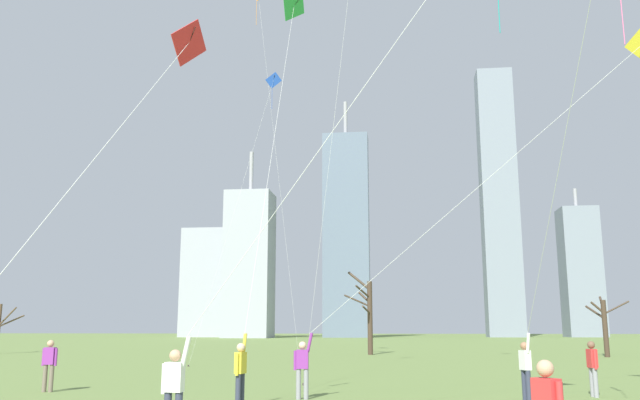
% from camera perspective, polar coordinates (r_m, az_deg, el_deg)
% --- Properties ---
extents(kite_flyer_far_back_yellow, '(10.66, 1.45, 10.49)m').
position_cam_1_polar(kite_flyer_far_back_yellow, '(19.14, 3.26, -9.89)').
color(kite_flyer_far_back_yellow, gray).
rests_on(kite_flyer_far_back_yellow, ground).
extents(kite_flyer_foreground_right_green, '(0.77, 10.81, 16.96)m').
position_cam_1_polar(kite_flyer_foreground_right_green, '(20.34, -5.17, -2.72)').
color(kite_flyer_foreground_right_green, '#33384C').
rests_on(kite_flyer_foreground_right_green, ground).
extents(kite_flyer_midfield_right_teal, '(7.42, 0.72, 11.55)m').
position_cam_1_polar(kite_flyer_midfield_right_teal, '(12.62, -4.60, -4.08)').
color(kite_flyer_midfield_right_teal, '#33384C').
rests_on(kite_flyer_midfield_right_teal, ground).
extents(kite_flyer_foreground_left_pink, '(0.97, 8.31, 10.47)m').
position_cam_1_polar(kite_flyer_foreground_left_pink, '(18.22, 18.50, -7.71)').
color(kite_flyer_foreground_left_pink, '#33384C').
rests_on(kite_flyer_foreground_left_pink, ground).
extents(kite_flyer_midfield_center_red, '(1.05, 7.59, 9.28)m').
position_cam_1_polar(kite_flyer_midfield_center_red, '(10.06, -25.45, -8.32)').
color(kite_flyer_midfield_center_red, '#33384C').
rests_on(kite_flyer_midfield_center_red, ground).
extents(bystander_watching_nearby, '(0.25, 0.50, 1.62)m').
position_cam_1_polar(bystander_watching_nearby, '(21.62, 22.63, -13.16)').
color(bystander_watching_nearby, gray).
rests_on(bystander_watching_nearby, ground).
extents(bystander_strolling_midfield, '(0.51, 0.22, 1.62)m').
position_cam_1_polar(bystander_strolling_midfield, '(23.31, -22.49, -12.96)').
color(bystander_strolling_midfield, '#726656').
rests_on(bystander_strolling_midfield, ground).
extents(distant_kite_drifting_left_blue, '(4.24, 3.51, 17.47)m').
position_cam_1_polar(distant_kite_drifting_left_blue, '(40.35, -4.63, 8.45)').
color(distant_kite_drifting_left_blue, blue).
rests_on(distant_kite_drifting_left_blue, ground).
extents(distant_kite_high_overhead_orange, '(3.70, 1.79, 24.34)m').
position_cam_1_polar(distant_kite_high_overhead_orange, '(44.58, -5.22, 15.84)').
color(distant_kite_high_overhead_orange, orange).
rests_on(distant_kite_high_overhead_orange, ground).
extents(bare_tree_rightmost, '(2.99, 2.15, 4.10)m').
position_cam_1_polar(bare_tree_rightmost, '(57.92, -26.09, -9.77)').
color(bare_tree_rightmost, brown).
rests_on(bare_tree_rightmost, ground).
extents(bare_tree_leftmost, '(2.15, 2.10, 6.26)m').
position_cam_1_polar(bare_tree_leftmost, '(50.38, 4.21, -9.72)').
color(bare_tree_leftmost, '#423326').
rests_on(bare_tree_leftmost, ground).
extents(bare_tree_left_of_center, '(2.64, 2.13, 4.22)m').
position_cam_1_polar(bare_tree_left_of_center, '(50.36, 23.48, -9.79)').
color(bare_tree_left_of_center, '#423326').
rests_on(bare_tree_left_of_center, ground).
extents(skyline_mid_tower_left, '(7.42, 5.87, 57.21)m').
position_cam_1_polar(skyline_mid_tower_left, '(144.33, 15.31, 0.01)').
color(skyline_mid_tower_left, gray).
rests_on(skyline_mid_tower_left, ground).
extents(skyline_squat_block, '(9.23, 7.93, 22.46)m').
position_cam_1_polar(skyline_squat_block, '(141.41, -9.86, -7.11)').
color(skyline_squat_block, '#9EA3AD').
rests_on(skyline_squat_block, ground).
extents(skyline_wide_slab, '(8.89, 8.59, 36.91)m').
position_cam_1_polar(skyline_wide_slab, '(129.73, -6.16, -5.55)').
color(skyline_wide_slab, '#9EA3AD').
rests_on(skyline_wide_slab, ground).
extents(skyline_mid_tower_right, '(9.30, 5.64, 49.03)m').
position_cam_1_polar(skyline_mid_tower_right, '(134.08, 2.30, -2.94)').
color(skyline_mid_tower_right, slate).
rests_on(skyline_mid_tower_right, ground).
extents(skyline_tall_tower, '(7.45, 7.18, 31.27)m').
position_cam_1_polar(skyline_tall_tower, '(148.68, 21.75, -5.80)').
color(skyline_tall_tower, gray).
rests_on(skyline_tall_tower, ground).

